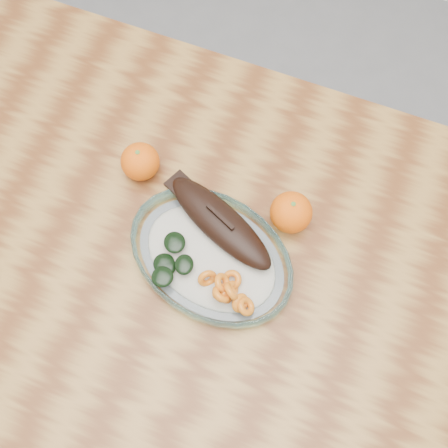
# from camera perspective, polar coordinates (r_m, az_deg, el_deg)

# --- Properties ---
(ground) EXTENTS (3.00, 3.00, 0.00)m
(ground) POSITION_cam_1_polar(r_m,az_deg,el_deg) (1.69, -2.56, -10.71)
(ground) COLOR slate
(ground) RESTS_ON ground
(dining_table) EXTENTS (1.20, 0.80, 0.75)m
(dining_table) POSITION_cam_1_polar(r_m,az_deg,el_deg) (1.06, -4.02, -3.88)
(dining_table) COLOR brown
(dining_table) RESTS_ON ground
(plated_meal) EXTENTS (0.64, 0.64, 0.08)m
(plated_meal) POSITION_cam_1_polar(r_m,az_deg,el_deg) (0.94, -1.29, -3.08)
(plated_meal) COLOR white
(plated_meal) RESTS_ON dining_table
(orange_left) EXTENTS (0.07, 0.07, 0.07)m
(orange_left) POSITION_cam_1_polar(r_m,az_deg,el_deg) (1.00, -8.51, 6.29)
(orange_left) COLOR #FF4C05
(orange_left) RESTS_ON dining_table
(orange_right) EXTENTS (0.07, 0.07, 0.07)m
(orange_right) POSITION_cam_1_polar(r_m,az_deg,el_deg) (0.95, 6.83, 1.18)
(orange_right) COLOR #FF4C05
(orange_right) RESTS_ON dining_table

